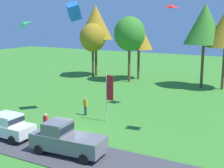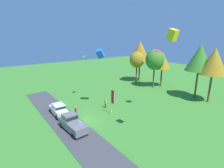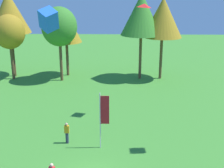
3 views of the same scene
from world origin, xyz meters
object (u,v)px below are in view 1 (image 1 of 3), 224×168
flag_banner (109,91)px  kite_box_mid_center (74,11)px  person_watching_sky (46,124)px  tree_far_left (139,36)px  person_beside_suv (85,106)px  kite_diamond_high_right (172,6)px  tree_right_of_center (93,38)px  tree_far_right (130,34)px  tree_left_of_center (205,24)px  car_pickup_far_end (66,139)px  tree_lone_near (96,22)px  car_sedan_by_flagpole (7,125)px  kite_diamond_low_drifter (23,24)px

flag_banner → kite_box_mid_center: kite_box_mid_center is taller
person_watching_sky → tree_far_left: tree_far_left is taller
person_beside_suv → kite_diamond_high_right: kite_diamond_high_right is taller
tree_right_of_center → tree_far_right: 6.43m
tree_right_of_center → tree_left_of_center: 16.56m
car_pickup_far_end → person_watching_sky: 4.21m
tree_far_right → kite_box_mid_center: size_ratio=6.76×
tree_far_left → kite_diamond_high_right: size_ratio=7.87×
tree_lone_near → tree_right_of_center: bearing=-79.1°
person_beside_suv → kite_box_mid_center: bearing=-155.5°
tree_right_of_center → kite_diamond_high_right: kite_diamond_high_right is taller
car_sedan_by_flagpole → kite_diamond_high_right: bearing=58.8°
car_sedan_by_flagpole → tree_far_right: bearing=93.2°
tree_far_right → flag_banner: size_ratio=2.11×
tree_left_of_center → person_watching_sky: bearing=-105.9°
person_watching_sky → flag_banner: (2.82, 5.01, 1.90)m
car_sedan_by_flagpole → kite_box_mid_center: 11.24m
tree_far_left → tree_left_of_center: tree_left_of_center is taller
tree_far_left → tree_left_of_center: (9.63, -1.27, 1.74)m
kite_diamond_low_drifter → kite_diamond_high_right: bearing=26.3°
tree_far_right → tree_left_of_center: size_ratio=0.85×
car_pickup_far_end → person_beside_suv: size_ratio=2.99×
car_sedan_by_flagpole → tree_left_of_center: bearing=71.0°
car_pickup_far_end → tree_right_of_center: bearing=118.3°
person_watching_sky → kite_box_mid_center: 10.16m
car_pickup_far_end → kite_diamond_low_drifter: size_ratio=4.70×
person_beside_suv → kite_diamond_low_drifter: kite_diamond_low_drifter is taller
kite_diamond_low_drifter → person_beside_suv: bearing=4.7°
car_sedan_by_flagpole → car_pickup_far_end: (5.65, -0.20, 0.07)m
car_pickup_far_end → flag_banner: size_ratio=1.17×
flag_banner → kite_diamond_low_drifter: size_ratio=4.02×
tree_lone_near → tree_far_left: bearing=5.1°
kite_box_mid_center → kite_diamond_low_drifter: size_ratio=1.25×
tree_lone_near → tree_left_of_center: tree_lone_near is taller
tree_right_of_center → flag_banner: bearing=-54.3°
car_pickup_far_end → tree_right_of_center: tree_right_of_center is taller
tree_right_of_center → flag_banner: 21.86m
person_beside_suv → tree_far_left: bearing=98.9°
tree_left_of_center → kite_diamond_low_drifter: 22.53m
kite_diamond_high_right → kite_diamond_low_drifter: (-12.80, -6.33, -1.65)m
car_sedan_by_flagpole → car_pickup_far_end: size_ratio=0.86×
car_pickup_far_end → person_watching_sky: (-3.57, 2.21, -0.23)m
tree_far_right → car_sedan_by_flagpole: bearing=-86.8°
tree_lone_near → kite_diamond_high_right: 20.42m
car_sedan_by_flagpole → kite_diamond_low_drifter: bearing=123.3°
car_pickup_far_end → person_beside_suv: bearing=114.7°
tree_far_left → kite_box_mid_center: size_ratio=6.25×
person_watching_sky → person_beside_suv: 5.64m
person_beside_suv → kite_diamond_high_right: (6.10, 5.78, 9.18)m
tree_left_of_center → flag_banner: tree_left_of_center is taller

